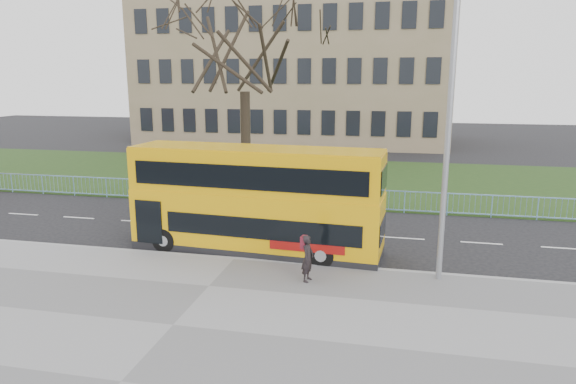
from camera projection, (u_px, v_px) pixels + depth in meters
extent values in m
plane|color=black|center=(247.00, 248.00, 19.91)|extent=(120.00, 120.00, 0.00)
cube|color=slate|center=(173.00, 327.00, 13.46)|extent=(80.00, 10.50, 0.12)
cube|color=gray|center=(235.00, 259.00, 18.42)|extent=(80.00, 0.20, 0.14)
cube|color=#1D3814|center=(310.00, 178.00, 33.54)|extent=(80.00, 15.40, 0.08)
cube|color=#7B6C4E|center=(296.00, 72.00, 52.80)|extent=(30.00, 15.00, 14.00)
cube|color=#E1A109|center=(256.00, 221.00, 19.22)|extent=(9.47, 2.85, 1.73)
cube|color=#E1A109|center=(256.00, 195.00, 19.00)|extent=(9.47, 2.85, 0.30)
cube|color=#E1A109|center=(256.00, 170.00, 18.79)|extent=(9.42, 2.80, 1.56)
cube|color=black|center=(260.00, 229.00, 18.01)|extent=(7.19, 0.52, 0.76)
cube|color=black|center=(245.00, 178.00, 17.78)|extent=(8.58, 0.62, 0.85)
cylinder|color=black|center=(164.00, 240.00, 19.33)|extent=(0.94, 0.31, 0.93)
cylinder|color=black|center=(321.00, 255.00, 17.70)|extent=(0.94, 0.31, 0.93)
imported|color=black|center=(308.00, 258.00, 16.20)|extent=(0.45, 0.60, 1.51)
cylinder|color=gray|center=(448.00, 136.00, 15.53)|extent=(0.18, 0.18, 9.20)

